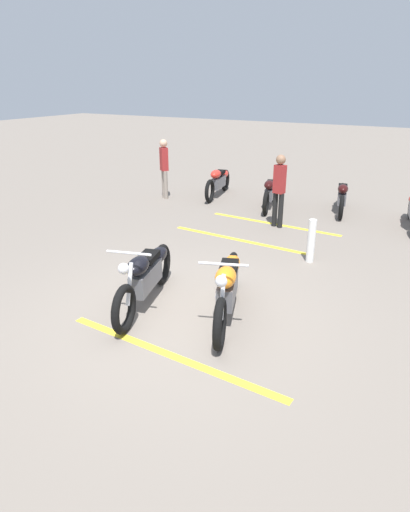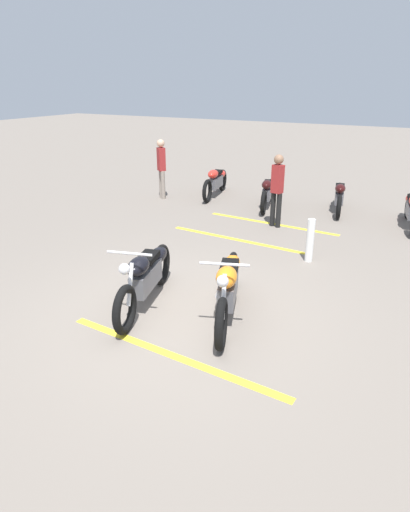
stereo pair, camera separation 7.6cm
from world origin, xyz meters
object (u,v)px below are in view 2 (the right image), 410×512
Objects in this scene: motorcycle_dark_foreground at (146,275)px; motorcycle_row_center at (268,191)px; motorcycle_bright_foreground at (228,286)px; bystander_secondary at (161,166)px; bollard_post at (310,241)px; motorcycle_row_left at (339,195)px; motorcycle_row_right at (216,181)px; bystander_near_row at (277,187)px.

motorcycle_dark_foreground is 1.10× the size of motorcycle_row_center.
motorcycle_dark_foreground reaches higher than motorcycle_row_center.
bystander_secondary is (5.22, 4.52, 0.45)m from motorcycle_bright_foreground.
motorcycle_bright_foreground is 2.58m from bollard_post.
motorcycle_bright_foreground is 5.96m from motorcycle_row_center.
bystander_secondary is (-1.02, 4.68, 0.50)m from motorcycle_row_left.
motorcycle_dark_foreground is 2.69× the size of bollard_post.
motorcycle_row_center is at bearing 32.37° from bollard_post.
motorcycle_bright_foreground reaches higher than motorcycle_row_center.
motorcycle_dark_foreground is 6.63m from motorcycle_row_left.
motorcycle_dark_foreground is 6.40m from bystander_secondary.
motorcycle_bright_foreground is 6.92m from bystander_secondary.
motorcycle_row_center is 0.94× the size of motorcycle_row_right.
bystander_near_row is at bearing -38.73° from motorcycle_row_left.
motorcycle_dark_foreground is at bearing 8.22° from motorcycle_row_right.
bystander_near_row is (4.25, 0.81, 0.45)m from motorcycle_bright_foreground.
motorcycle_dark_foreground is 1.34× the size of bystander_near_row.
motorcycle_row_left is at bearing 4.48° from bollard_post.
bystander_near_row is 2.19m from bollard_post.
motorcycle_row_left is (6.24, -0.16, -0.06)m from motorcycle_bright_foreground.
motorcycle_dark_foreground is 1.33× the size of bystander_secondary.
motorcycle_dark_foreground is at bearing -10.45° from motorcycle_row_center.
bystander_near_row reaches higher than motorcycle_row_right.
motorcycle_row_center is at bearing 43.36° from bystander_near_row.
motorcycle_row_center reaches higher than motorcycle_row_left.
motorcycle_bright_foreground reaches higher than bollard_post.
bystander_near_row is at bearing 42.39° from motorcycle_row_right.
motorcycle_row_left is 1.20× the size of bystander_secondary.
motorcycle_bright_foreground is 0.98× the size of motorcycle_dark_foreground.
bystander_secondary is at bearing -61.09° from motorcycle_row_right.
motorcycle_row_right reaches higher than motorcycle_row_center.
bystander_near_row is 3.83m from bystander_secondary.
bystander_secondary reaches higher than motorcycle_row_center.
motorcycle_dark_foreground is (-0.25, 1.22, 0.00)m from motorcycle_bright_foreground.
bystander_secondary is at bearing 61.69° from bollard_post.
bollard_post is at bearing 150.22° from motorcycle_bright_foreground.
motorcycle_row_left is at bearing -9.82° from bystander_near_row.
motorcycle_bright_foreground is at bearing 169.88° from bollard_post.
motorcycle_row_left is 4.82m from bystander_secondary.
motorcycle_row_right is at bearing -101.70° from motorcycle_row_left.
motorcycle_bright_foreground is at bearing -101.30° from bystander_secondary.
bystander_secondary is at bearing -158.77° from motorcycle_bright_foreground.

